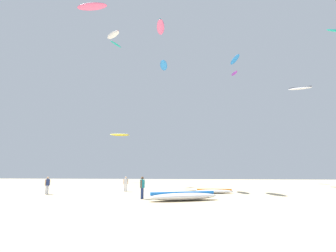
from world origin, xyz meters
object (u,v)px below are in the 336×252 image
(kite_aloft_4, at_px, (234,73))
(kite_aloft_7, at_px, (300,88))
(person_foreground, at_px, (142,186))
(person_left, at_px, (126,183))
(kite_aloft_1, at_px, (113,35))
(kite_aloft_3, at_px, (164,65))
(kite_aloft_6, at_px, (235,60))
(person_midground, at_px, (47,184))
(kite_grounded_mid, at_px, (214,191))
(kite_aloft_8, at_px, (116,44))
(kite_aloft_5, at_px, (161,27))
(kite_aloft_9, at_px, (92,7))
(kite_aloft_2, at_px, (120,135))
(kite_grounded_near, at_px, (183,196))

(kite_aloft_4, height_order, kite_aloft_7, kite_aloft_4)
(person_foreground, height_order, person_left, person_foreground)
(person_foreground, bearing_deg, kite_aloft_1, -50.75)
(kite_aloft_3, bearing_deg, kite_aloft_6, 46.24)
(person_midground, distance_m, kite_aloft_4, 44.67)
(kite_grounded_mid, height_order, kite_aloft_8, kite_aloft_8)
(kite_aloft_5, bearing_deg, kite_aloft_9, -171.78)
(kite_aloft_3, distance_m, kite_aloft_8, 17.74)
(kite_aloft_1, xyz_separation_m, kite_aloft_2, (-2.79, 14.36, -14.49))
(person_left, xyz_separation_m, kite_aloft_8, (-7.14, 15.71, 24.79))
(person_midground, relative_size, kite_grounded_mid, 0.45)
(kite_grounded_near, height_order, kite_aloft_8, kite_aloft_8)
(kite_grounded_near, distance_m, kite_aloft_6, 33.91)
(person_left, relative_size, kite_aloft_2, 0.37)
(kite_aloft_1, relative_size, kite_aloft_8, 0.98)
(person_left, height_order, kite_grounded_near, person_left)
(kite_aloft_4, bearing_deg, kite_aloft_5, -121.09)
(kite_aloft_2, relative_size, kite_aloft_4, 1.51)
(kite_aloft_5, distance_m, kite_aloft_8, 14.98)
(person_left, relative_size, kite_aloft_1, 0.51)
(kite_grounded_near, xyz_separation_m, kite_aloft_2, (-15.06, 32.28, 9.49))
(kite_grounded_mid, height_order, kite_aloft_5, kite_aloft_5)
(person_foreground, relative_size, kite_aloft_4, 0.61)
(kite_aloft_2, distance_m, kite_aloft_9, 25.73)
(person_foreground, height_order, kite_aloft_8, kite_aloft_8)
(person_midground, relative_size, kite_aloft_1, 0.52)
(kite_aloft_7, bearing_deg, kite_aloft_5, -177.80)
(kite_grounded_mid, bearing_deg, kite_aloft_8, 133.66)
(person_foreground, xyz_separation_m, kite_aloft_1, (-9.09, 17.18, 23.30))
(person_foreground, xyz_separation_m, person_midground, (-9.66, 3.01, -0.05))
(person_foreground, height_order, person_midground, person_foreground)
(kite_aloft_1, distance_m, kite_aloft_4, 27.84)
(kite_grounded_near, distance_m, kite_aloft_9, 30.38)
(person_left, distance_m, kite_aloft_9, 25.35)
(kite_grounded_near, height_order, kite_aloft_1, kite_aloft_1)
(kite_aloft_2, height_order, kite_aloft_4, kite_aloft_4)
(person_left, bearing_deg, kite_aloft_3, -42.59)
(kite_grounded_mid, xyz_separation_m, kite_aloft_4, (7.01, 28.60, 23.29))
(kite_aloft_1, height_order, kite_aloft_5, kite_aloft_1)
(kite_aloft_8, bearing_deg, kite_grounded_near, -59.89)
(person_midground, bearing_deg, kite_aloft_7, 44.39)
(kite_aloft_5, xyz_separation_m, kite_aloft_8, (-10.02, 10.51, 3.69))
(person_midground, distance_m, kite_aloft_6, 36.44)
(kite_aloft_1, bearing_deg, kite_aloft_3, -29.11)
(kite_aloft_6, height_order, kite_aloft_7, kite_aloft_6)
(kite_aloft_6, bearing_deg, kite_grounded_mid, -106.98)
(kite_aloft_2, distance_m, kite_aloft_7, 34.95)
(kite_grounded_mid, distance_m, kite_aloft_1, 30.55)
(person_midground, relative_size, kite_aloft_2, 0.38)
(kite_aloft_1, relative_size, kite_aloft_6, 0.71)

